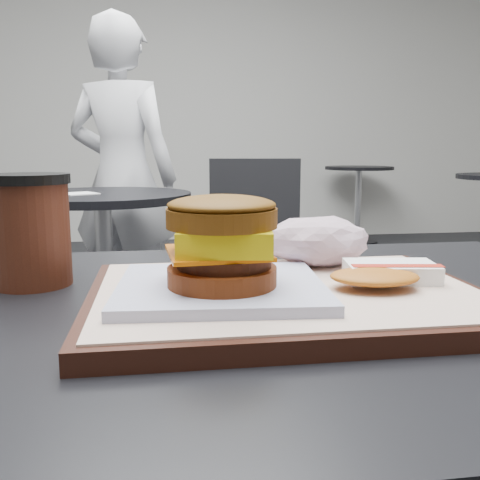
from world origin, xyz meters
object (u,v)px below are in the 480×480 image
hash_brown (384,274)px  crumpled_wrapper (317,240)px  breakfast_sandwich (222,253)px  neighbor_chair (228,242)px  patron (122,178)px  coffee_cup (30,226)px  serving_tray (287,297)px  customer_table (282,468)px  neighbor_table (104,243)px

hash_brown → crumpled_wrapper: bearing=111.1°
breakfast_sandwich → crumpled_wrapper: 0.17m
neighbor_chair → patron: bearing=139.1°
coffee_cup → neighbor_chair: 1.79m
hash_brown → patron: patron is taller
serving_tray → neighbor_chair: 1.86m
breakfast_sandwich → patron: bearing=96.0°
serving_tray → crumpled_wrapper: bearing=59.2°
coffee_cup → customer_table: bearing=-22.1°
breakfast_sandwich → crumpled_wrapper: size_ratio=1.61×
serving_tray → coffee_cup: (-0.27, 0.13, 0.06)m
crumpled_wrapper → customer_table: bearing=-125.0°
breakfast_sandwich → neighbor_table: size_ratio=0.27×
customer_table → hash_brown: bearing=-12.2°
hash_brown → breakfast_sandwich: bearing=-174.8°
neighbor_table → coffee_cup: bearing=-86.9°
coffee_cup → neighbor_chair: bearing=75.6°
hash_brown → neighbor_table: hash_brown is taller
coffee_cup → neighbor_table: 1.57m
serving_tray → patron: patron is taller
breakfast_sandwich → hash_brown: breakfast_sandwich is taller
hash_brown → neighbor_chair: neighbor_chair is taller
hash_brown → neighbor_table: bearing=104.9°
breakfast_sandwich → hash_brown: size_ratio=1.62×
neighbor_table → patron: patron is taller
crumpled_wrapper → neighbor_table: bearing=104.5°
customer_table → breakfast_sandwich: breakfast_sandwich is taller
crumpled_wrapper → neighbor_chair: size_ratio=0.14×
coffee_cup → neighbor_chair: size_ratio=0.14×
customer_table → crumpled_wrapper: size_ratio=6.39×
customer_table → coffee_cup: size_ratio=6.36×
customer_table → coffee_cup: (-0.27, 0.11, 0.25)m
patron → breakfast_sandwich: bearing=119.6°
customer_table → serving_tray: serving_tray is taller
neighbor_table → patron: bearing=85.8°
crumpled_wrapper → patron: patron is taller
breakfast_sandwich → coffee_cup: 0.25m
hash_brown → coffee_cup: bearing=160.4°
hash_brown → patron: bearing=100.2°
hash_brown → neighbor_table: (-0.45, 1.67, -0.25)m
patron → coffee_cup: bearing=114.7°
breakfast_sandwich → crumpled_wrapper: (0.12, 0.12, -0.01)m
serving_tray → coffee_cup: size_ratio=3.02×
serving_tray → neighbor_table: 1.72m
customer_table → neighbor_chair: (0.17, 1.81, -0.07)m
patron → neighbor_table: bearing=109.4°
coffee_cup → neighbor_table: (-0.08, 1.54, -0.29)m
crumpled_wrapper → neighbor_chair: bearing=86.3°
customer_table → breakfast_sandwich: 0.26m
coffee_cup → patron: size_ratio=0.08×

